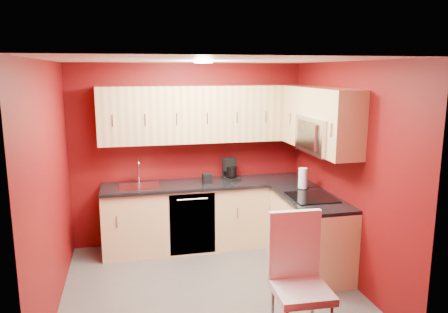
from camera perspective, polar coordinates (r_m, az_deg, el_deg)
name	(u,v)px	position (r m, az deg, el deg)	size (l,w,h in m)	color
floor	(210,288)	(5.12, -1.83, -16.77)	(3.20, 3.20, 0.00)	#4E4C49
ceiling	(209,60)	(4.52, -2.03, 12.47)	(3.20, 3.20, 0.00)	white
wall_back	(189,154)	(6.11, -4.63, 0.30)	(3.20, 3.20, 0.00)	#5F0B09
wall_front	(248,228)	(3.27, 3.19, -9.37)	(3.20, 3.20, 0.00)	#5F0B09
wall_left	(50,189)	(4.64, -21.74, -3.94)	(3.00, 3.00, 0.00)	#5F0B09
wall_right	(346,172)	(5.20, 15.65, -1.99)	(3.00, 3.00, 0.00)	#5F0B09
base_cabinets_back	(207,216)	(6.06, -2.20, -7.73)	(2.80, 0.60, 0.87)	#E5B983
base_cabinets_right	(310,234)	(5.52, 11.17, -9.87)	(0.60, 1.30, 0.87)	#E5B983
countertop_back	(207,184)	(5.92, -2.21, -3.60)	(2.80, 0.63, 0.04)	black
countertop_right	(311,198)	(5.36, 11.27, -5.39)	(0.63, 1.27, 0.04)	black
upper_cabinets_back	(205,114)	(5.89, -2.53, 5.57)	(2.80, 0.35, 0.75)	tan
upper_cabinets_right	(318,113)	(5.41, 12.14, 5.51)	(0.35, 1.55, 0.75)	tan
microwave	(323,135)	(5.21, 12.84, 2.75)	(0.42, 0.76, 0.42)	silver
cooktop	(312,197)	(5.32, 11.39, -5.24)	(0.50, 0.55, 0.01)	black
sink	(139,184)	(5.83, -10.99, -3.48)	(0.52, 0.42, 0.35)	silver
dishwasher_front	(193,224)	(5.75, -4.13, -8.80)	(0.60, 0.02, 0.82)	black
downlight	(203,62)	(4.82, -2.73, 12.20)	(0.20, 0.20, 0.01)	white
coffee_maker	(232,169)	(6.03, 1.02, -1.67)	(0.18, 0.24, 0.30)	black
napkin_holder	(207,178)	(5.88, -2.22, -2.84)	(0.12, 0.12, 0.13)	black
paper_towel	(303,178)	(5.67, 10.25, -2.84)	(0.15, 0.15, 0.27)	silver
dining_chair	(302,284)	(3.98, 10.09, -16.05)	(0.48, 0.50, 1.18)	silver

